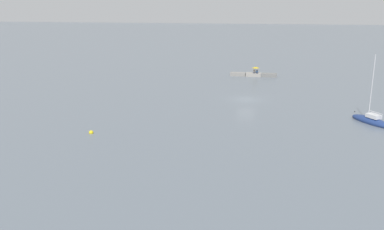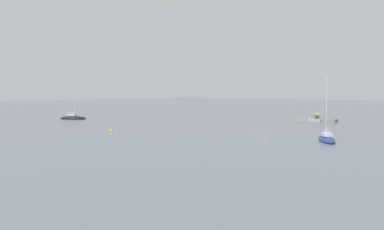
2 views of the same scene
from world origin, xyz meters
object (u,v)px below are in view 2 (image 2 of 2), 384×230
person_seated_grey_right (316,117)px  umbrella_open_yellow (317,113)px  person_seated_blue_left (318,117)px  sailboat_navy_near (327,139)px  sailboat_black_mid (73,118)px  mooring_buoy_mid (111,130)px

person_seated_grey_right → umbrella_open_yellow: size_ratio=0.51×
person_seated_blue_left → sailboat_navy_near: sailboat_navy_near is taller
person_seated_grey_right → sailboat_black_mid: 54.23m
umbrella_open_yellow → person_seated_grey_right: bearing=1.4°
sailboat_navy_near → mooring_buoy_mid: bearing=163.6°
umbrella_open_yellow → sailboat_black_mid: (44.70, 31.10, -1.48)m
umbrella_open_yellow → sailboat_black_mid: size_ratio=0.18×
sailboat_black_mid → mooring_buoy_mid: sailboat_black_mid is taller
person_seated_blue_left → person_seated_grey_right: bearing=-10.4°
sailboat_navy_near → umbrella_open_yellow: bearing=81.7°
mooring_buoy_mid → umbrella_open_yellow: bearing=-111.4°
person_seated_blue_left → person_seated_grey_right: (0.56, -0.08, 0.00)m
sailboat_black_mid → mooring_buoy_mid: bearing=34.8°
person_seated_grey_right → sailboat_navy_near: 34.50m
person_seated_grey_right → sailboat_black_mid: sailboat_black_mid is taller
person_seated_blue_left → umbrella_open_yellow: umbrella_open_yellow is taller
umbrella_open_yellow → sailboat_navy_near: size_ratio=0.17×
person_seated_grey_right → mooring_buoy_mid: 44.13m
mooring_buoy_mid → sailboat_black_mid: bearing=-19.4°
person_seated_blue_left → mooring_buoy_mid: person_seated_blue_left is taller
person_seated_blue_left → sailboat_black_mid: size_ratio=0.09×
person_seated_blue_left → sailboat_black_mid: (44.98, 31.01, -0.61)m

